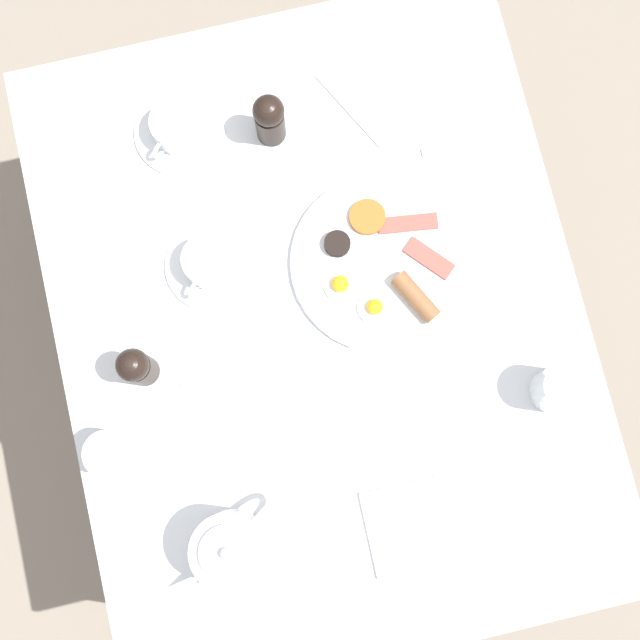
{
  "coord_description": "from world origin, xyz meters",
  "views": [
    {
      "loc": [
        -0.05,
        -0.22,
        2.21
      ],
      "look_at": [
        0.0,
        0.0,
        0.75
      ],
      "focal_mm": 50.0,
      "sensor_mm": 36.0,
      "label": 1
    }
  ],
  "objects_px": {
    "breakfast_plate": "(381,264)",
    "water_glass_short": "(559,389)",
    "fork_by_plate": "(350,109)",
    "salt_grinder": "(270,119)",
    "teapot_near": "(231,548)",
    "spoon_for_tea": "(464,144)",
    "water_glass_tall": "(112,454)",
    "knife_by_plate": "(239,394)",
    "teacup_with_saucer_left": "(177,129)",
    "napkin_folded": "(421,524)",
    "teacup_with_saucer_right": "(210,263)",
    "pepper_grinder": "(137,367)"
  },
  "relations": [
    {
      "from": "breakfast_plate",
      "to": "water_glass_short",
      "type": "relative_size",
      "value": 3.11
    },
    {
      "from": "fork_by_plate",
      "to": "salt_grinder",
      "type": "bearing_deg",
      "value": -175.65
    },
    {
      "from": "breakfast_plate",
      "to": "teapot_near",
      "type": "distance_m",
      "value": 0.53
    },
    {
      "from": "water_glass_short",
      "to": "spoon_for_tea",
      "type": "bearing_deg",
      "value": 94.26
    },
    {
      "from": "water_glass_tall",
      "to": "breakfast_plate",
      "type": "bearing_deg",
      "value": 22.69
    },
    {
      "from": "water_glass_tall",
      "to": "knife_by_plate",
      "type": "xyz_separation_m",
      "value": [
        0.22,
        0.05,
        -0.04
      ]
    },
    {
      "from": "breakfast_plate",
      "to": "spoon_for_tea",
      "type": "height_order",
      "value": "breakfast_plate"
    },
    {
      "from": "teapot_near",
      "to": "fork_by_plate",
      "type": "relative_size",
      "value": 1.13
    },
    {
      "from": "teacup_with_saucer_left",
      "to": "napkin_folded",
      "type": "relative_size",
      "value": 0.88
    },
    {
      "from": "teacup_with_saucer_right",
      "to": "fork_by_plate",
      "type": "bearing_deg",
      "value": 36.57
    },
    {
      "from": "teacup_with_saucer_right",
      "to": "water_glass_tall",
      "type": "distance_m",
      "value": 0.35
    },
    {
      "from": "water_glass_short",
      "to": "knife_by_plate",
      "type": "distance_m",
      "value": 0.52
    },
    {
      "from": "breakfast_plate",
      "to": "spoon_for_tea",
      "type": "bearing_deg",
      "value": 42.48
    },
    {
      "from": "teacup_with_saucer_right",
      "to": "water_glass_short",
      "type": "height_order",
      "value": "water_glass_short"
    },
    {
      "from": "pepper_grinder",
      "to": "napkin_folded",
      "type": "height_order",
      "value": "pepper_grinder"
    },
    {
      "from": "teacup_with_saucer_left",
      "to": "water_glass_tall",
      "type": "distance_m",
      "value": 0.56
    },
    {
      "from": "teacup_with_saucer_right",
      "to": "spoon_for_tea",
      "type": "xyz_separation_m",
      "value": [
        0.47,
        0.11,
        -0.02
      ]
    },
    {
      "from": "pepper_grinder",
      "to": "water_glass_short",
      "type": "bearing_deg",
      "value": -16.13
    },
    {
      "from": "knife_by_plate",
      "to": "napkin_folded",
      "type": "bearing_deg",
      "value": -48.55
    },
    {
      "from": "teacup_with_saucer_left",
      "to": "teacup_with_saucer_right",
      "type": "bearing_deg",
      "value": -89.16
    },
    {
      "from": "knife_by_plate",
      "to": "teapot_near",
      "type": "bearing_deg",
      "value": -104.25
    },
    {
      "from": "water_glass_tall",
      "to": "fork_by_plate",
      "type": "distance_m",
      "value": 0.71
    },
    {
      "from": "water_glass_tall",
      "to": "salt_grinder",
      "type": "xyz_separation_m",
      "value": [
        0.37,
        0.48,
        0.02
      ]
    },
    {
      "from": "breakfast_plate",
      "to": "pepper_grinder",
      "type": "distance_m",
      "value": 0.44
    },
    {
      "from": "teacup_with_saucer_left",
      "to": "napkin_folded",
      "type": "height_order",
      "value": "teacup_with_saucer_left"
    },
    {
      "from": "knife_by_plate",
      "to": "pepper_grinder",
      "type": "bearing_deg",
      "value": 152.8
    },
    {
      "from": "teapot_near",
      "to": "fork_by_plate",
      "type": "xyz_separation_m",
      "value": [
        0.36,
        0.68,
        -0.05
      ]
    },
    {
      "from": "water_glass_short",
      "to": "knife_by_plate",
      "type": "height_order",
      "value": "water_glass_short"
    },
    {
      "from": "breakfast_plate",
      "to": "teapot_near",
      "type": "relative_size",
      "value": 1.71
    },
    {
      "from": "water_glass_tall",
      "to": "salt_grinder",
      "type": "distance_m",
      "value": 0.61
    },
    {
      "from": "teapot_near",
      "to": "fork_by_plate",
      "type": "bearing_deg",
      "value": -152.42
    },
    {
      "from": "teapot_near",
      "to": "spoon_for_tea",
      "type": "distance_m",
      "value": 0.78
    },
    {
      "from": "teapot_near",
      "to": "teacup_with_saucer_right",
      "type": "distance_m",
      "value": 0.47
    },
    {
      "from": "knife_by_plate",
      "to": "water_glass_tall",
      "type": "bearing_deg",
      "value": -167.02
    },
    {
      "from": "teacup_with_saucer_right",
      "to": "salt_grinder",
      "type": "relative_size",
      "value": 1.22
    },
    {
      "from": "teapot_near",
      "to": "napkin_folded",
      "type": "relative_size",
      "value": 1.01
    },
    {
      "from": "salt_grinder",
      "to": "napkin_folded",
      "type": "xyz_separation_m",
      "value": [
        0.09,
        -0.71,
        -0.06
      ]
    },
    {
      "from": "teacup_with_saucer_right",
      "to": "water_glass_short",
      "type": "distance_m",
      "value": 0.61
    },
    {
      "from": "napkin_folded",
      "to": "fork_by_plate",
      "type": "relative_size",
      "value": 1.11
    },
    {
      "from": "salt_grinder",
      "to": "breakfast_plate",
      "type": "bearing_deg",
      "value": -64.68
    },
    {
      "from": "water_glass_tall",
      "to": "teacup_with_saucer_left",
      "type": "bearing_deg",
      "value": 67.61
    },
    {
      "from": "teacup_with_saucer_left",
      "to": "knife_by_plate",
      "type": "relative_size",
      "value": 0.82
    },
    {
      "from": "pepper_grinder",
      "to": "breakfast_plate",
      "type": "bearing_deg",
      "value": 11.17
    },
    {
      "from": "teapot_near",
      "to": "salt_grinder",
      "type": "bearing_deg",
      "value": -142.48
    },
    {
      "from": "teapot_near",
      "to": "water_glass_short",
      "type": "bearing_deg",
      "value": 157.44
    },
    {
      "from": "breakfast_plate",
      "to": "pepper_grinder",
      "type": "xyz_separation_m",
      "value": [
        -0.43,
        -0.08,
        0.06
      ]
    },
    {
      "from": "water_glass_tall",
      "to": "napkin_folded",
      "type": "relative_size",
      "value": 0.49
    },
    {
      "from": "teapot_near",
      "to": "spoon_for_tea",
      "type": "bearing_deg",
      "value": -167.84
    },
    {
      "from": "napkin_folded",
      "to": "spoon_for_tea",
      "type": "distance_m",
      "value": 0.65
    },
    {
      "from": "spoon_for_tea",
      "to": "breakfast_plate",
      "type": "bearing_deg",
      "value": -137.52
    }
  ]
}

